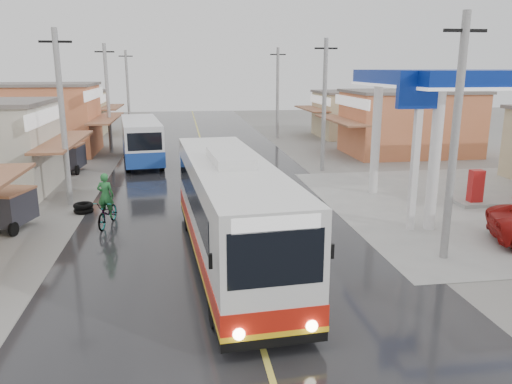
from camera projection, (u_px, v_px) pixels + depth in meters
The scene contains 13 objects.
ground at pixel (239, 270), 15.98m from camera, with size 120.00×120.00×0.00m, color slate.
road at pixel (211, 174), 30.37m from camera, with size 12.00×90.00×0.02m, color black.
centre_line at pixel (211, 173), 30.36m from camera, with size 0.15×90.00×0.01m, color #D8CC4C.
shopfronts_left at pixel (1, 170), 31.38m from camera, with size 11.00×44.00×5.20m, color tan, non-canonical shape.
shopfronts_right at pixel (466, 176), 29.65m from camera, with size 11.00×44.00×4.80m, color #B8B1A1, non-canonical shape.
utility_poles_left at pixel (95, 174), 30.32m from camera, with size 1.60×50.00×8.00m, color gray, non-canonical shape.
utility_poles_right at pixel (322, 170), 31.38m from camera, with size 1.60×36.00×8.00m, color gray, non-canonical shape.
coach_bus at pixel (230, 211), 16.22m from camera, with size 3.40×11.91×3.68m.
second_bus at pixel (141, 140), 33.58m from camera, with size 3.41×8.92×2.89m.
cyclist at pixel (107, 209), 20.24m from camera, with size 1.12×2.19×2.25m.
tricycle_near at pixel (11, 207), 19.83m from camera, with size 1.84×2.35×1.59m.
tricycle_far at pixel (70, 156), 30.68m from camera, with size 1.69×2.38×1.72m.
tyre_stack at pixel (83, 208), 22.23m from camera, with size 0.87×0.87×0.44m.
Camera 1 is at (-1.68, -14.81, 6.32)m, focal length 35.00 mm.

